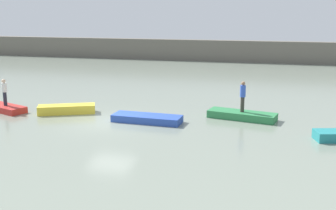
# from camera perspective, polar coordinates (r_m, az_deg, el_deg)

# --- Properties ---
(ground_plane) EXTENTS (120.00, 120.00, 0.00)m
(ground_plane) POSITION_cam_1_polar(r_m,az_deg,el_deg) (24.14, -7.77, -2.29)
(ground_plane) COLOR gray
(embankment_wall) EXTENTS (80.00, 1.20, 2.52)m
(embankment_wall) POSITION_cam_1_polar(r_m,az_deg,el_deg) (52.03, 4.43, 7.32)
(embankment_wall) COLOR #666056
(embankment_wall) RESTS_ON ground_plane
(rowboat_red) EXTENTS (3.04, 2.08, 0.38)m
(rowboat_red) POSITION_cam_1_polar(r_m,az_deg,el_deg) (28.20, -20.90, -0.43)
(rowboat_red) COLOR red
(rowboat_red) RESTS_ON ground_plane
(rowboat_yellow) EXTENTS (3.48, 2.25, 0.52)m
(rowboat_yellow) POSITION_cam_1_polar(r_m,az_deg,el_deg) (26.54, -13.42, -0.55)
(rowboat_yellow) COLOR gold
(rowboat_yellow) RESTS_ON ground_plane
(rowboat_blue) EXTENTS (3.96, 1.46, 0.40)m
(rowboat_blue) POSITION_cam_1_polar(r_m,az_deg,el_deg) (23.93, -2.83, -1.82)
(rowboat_blue) COLOR #2B4CAD
(rowboat_blue) RESTS_ON ground_plane
(rowboat_green) EXTENTS (4.06, 1.99, 0.43)m
(rowboat_green) POSITION_cam_1_polar(r_m,az_deg,el_deg) (24.91, 9.88, -1.38)
(rowboat_green) COLOR #2D7F47
(rowboat_green) RESTS_ON ground_plane
(person_white_shirt) EXTENTS (0.32, 0.32, 1.65)m
(person_white_shirt) POSITION_cam_1_polar(r_m,az_deg,el_deg) (27.98, -21.08, 1.79)
(person_white_shirt) COLOR #232838
(person_white_shirt) RESTS_ON rowboat_red
(person_blue_shirt) EXTENTS (0.32, 0.32, 1.77)m
(person_blue_shirt) POSITION_cam_1_polar(r_m,az_deg,el_deg) (24.65, 9.98, 1.32)
(person_blue_shirt) COLOR #38332D
(person_blue_shirt) RESTS_ON rowboat_green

